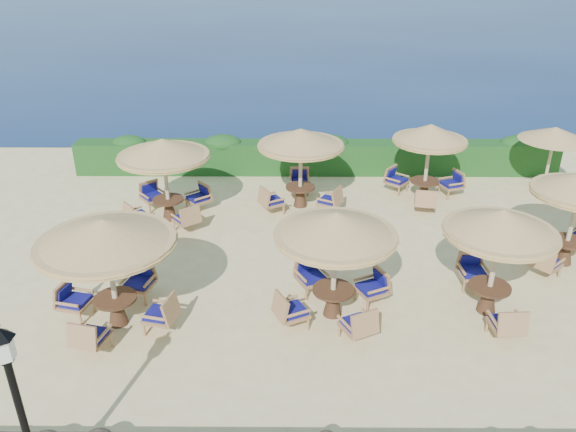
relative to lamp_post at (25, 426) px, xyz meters
The scene contains 11 objects.
ground 8.47m from the lamp_post, 54.78° to the left, with size 120.00×120.00×0.00m, color beige.
sea 76.97m from the lamp_post, 86.42° to the left, with size 160.00×160.00×0.00m, color #0B1A47.
hedge 14.83m from the lamp_post, 71.08° to the left, with size 18.00×0.90×1.20m, color #143E15.
lamp_post is the anchor object (origin of this frame).
extra_parasol 17.41m from the lamp_post, 43.60° to the left, with size 2.30×2.30×2.41m.
cafe_set_0 4.54m from the lamp_post, 91.12° to the left, with size 3.04×3.04×2.65m.
cafe_set_1 6.89m from the lamp_post, 45.40° to the left, with size 2.82×2.82×2.65m.
cafe_set_2 9.88m from the lamp_post, 30.80° to the left, with size 2.55×2.83×2.65m.
cafe_set_3 9.93m from the lamp_post, 89.87° to the left, with size 2.80×2.80×2.65m.
cafe_set_4 11.73m from the lamp_post, 69.24° to the left, with size 2.78×2.79×2.65m.
cafe_set_5 14.19m from the lamp_post, 53.99° to the left, with size 2.73×2.65×2.65m.
Camera 1 is at (-0.94, -12.75, 7.84)m, focal length 35.00 mm.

